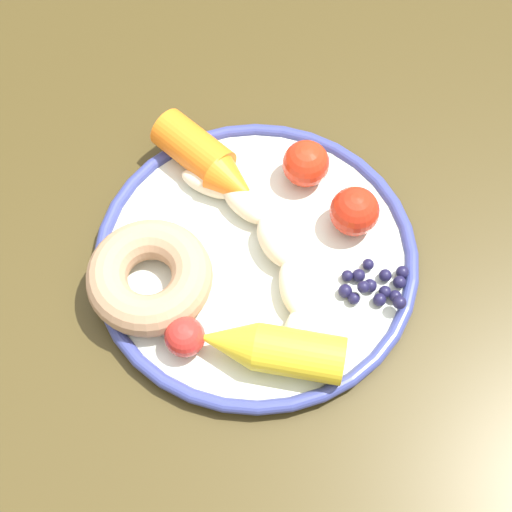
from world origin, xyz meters
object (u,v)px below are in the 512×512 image
object	(u,v)px
banana	(267,247)
tomato_near	(354,211)
dining_table	(226,263)
plate	(256,258)
carrot_orange	(208,164)
donut	(150,277)
tomato_mid	(185,337)
carrot_yellow	(270,349)
tomato_far	(306,164)
blueberry_pile	(375,286)

from	to	relation	value
banana	tomato_near	xyz separation A→B (m)	(-0.00, -0.08, 0.01)
dining_table	plate	bearing A→B (deg)	-163.97
carrot_orange	tomato_near	xyz separation A→B (m)	(-0.10, -0.10, 0.00)
donut	tomato_near	xyz separation A→B (m)	(-0.01, -0.18, 0.00)
donut	tomato_mid	distance (m)	0.06
plate	donut	bearing A→B (deg)	85.10
carrot_yellow	tomato_near	size ratio (longest dim) A/B	2.76
dining_table	carrot_orange	bearing A→B (deg)	-6.85
tomato_mid	tomato_far	distance (m)	0.19
carrot_yellow	donut	distance (m)	0.12
donut	tomato_far	world-z (taller)	tomato_far
dining_table	blueberry_pile	bearing A→B (deg)	-140.87
carrot_orange	tomato_near	size ratio (longest dim) A/B	2.89
banana	tomato_near	bearing A→B (deg)	-90.98
carrot_orange	carrot_yellow	distance (m)	0.18
tomato_mid	blueberry_pile	bearing A→B (deg)	-95.33
tomato_mid	tomato_far	xyz separation A→B (m)	(0.11, -0.16, 0.00)
carrot_orange	carrot_yellow	bearing A→B (deg)	174.13
plate	tomato_mid	xyz separation A→B (m)	(-0.05, 0.08, 0.02)
carrot_yellow	tomato_far	xyz separation A→B (m)	(0.15, -0.10, 0.00)
tomato_near	tomato_far	bearing A→B (deg)	15.92
plate	tomato_mid	bearing A→B (deg)	122.29
carrot_yellow	blueberry_pile	size ratio (longest dim) A/B	1.87
carrot_orange	tomato_near	bearing A→B (deg)	-134.49
carrot_orange	carrot_yellow	xyz separation A→B (m)	(-0.18, 0.02, 0.00)
plate	tomato_near	size ratio (longest dim) A/B	6.50
dining_table	tomato_far	size ratio (longest dim) A/B	30.92
carrot_orange	tomato_mid	world-z (taller)	carrot_orange
donut	tomato_near	bearing A→B (deg)	-93.58
dining_table	carrot_yellow	bearing A→B (deg)	174.47
banana	plate	bearing A→B (deg)	77.07
carrot_orange	donut	size ratio (longest dim) A/B	1.19
dining_table	tomato_near	size ratio (longest dim) A/B	30.18
tomato_mid	tomato_near	bearing A→B (deg)	-74.14
plate	carrot_yellow	xyz separation A→B (m)	(-0.09, 0.03, 0.02)
plate	blueberry_pile	distance (m)	0.10
tomato_mid	donut	bearing A→B (deg)	7.85
carrot_orange	tomato_far	xyz separation A→B (m)	(-0.03, -0.08, 0.00)
dining_table	tomato_mid	size ratio (longest dim) A/B	39.51
plate	donut	size ratio (longest dim) A/B	2.67
plate	tomato_near	bearing A→B (deg)	-92.23
tomato_far	donut	bearing A→B (deg)	106.90
plate	tomato_near	distance (m)	0.09
plate	tomato_near	xyz separation A→B (m)	(-0.00, -0.09, 0.02)
dining_table	donut	bearing A→B (deg)	115.55
donut	blueberry_pile	xyz separation A→B (m)	(-0.08, -0.17, -0.01)
donut	tomato_near	distance (m)	0.18
carrot_orange	tomato_near	distance (m)	0.14
tomato_far	tomato_near	bearing A→B (deg)	-164.08
tomato_near	tomato_mid	world-z (taller)	tomato_near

